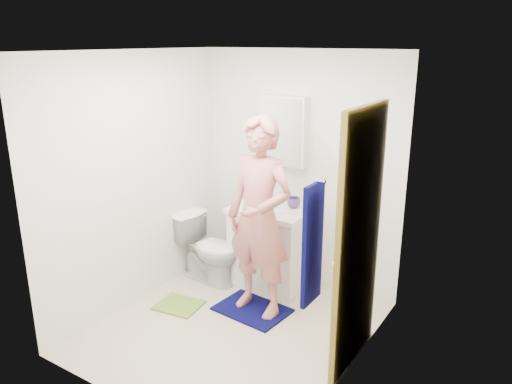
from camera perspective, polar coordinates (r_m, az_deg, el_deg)
floor at (r=4.66m, az=-2.61°, el=-15.29°), size 2.20×2.40×0.02m
ceiling at (r=3.93m, az=-3.11°, el=15.99°), size 2.20×2.40×0.02m
wall_back at (r=5.13m, az=5.01°, el=2.54°), size 2.20×0.02×2.40m
wall_front at (r=3.30m, az=-15.18°, el=-6.50°), size 2.20×0.02×2.40m
wall_left at (r=4.84m, az=-13.61°, el=1.23°), size 0.02×2.40×2.40m
wall_right at (r=3.64m, az=11.58°, el=-3.92°), size 0.02×2.40×2.40m
vanity_cabinet at (r=5.22m, az=1.79°, el=-6.45°), size 0.75×0.55×0.80m
countertop at (r=5.06m, az=1.84°, el=-2.04°), size 0.79×0.59×0.05m
sink_basin at (r=5.06m, az=1.84°, el=-1.88°), size 0.40×0.40×0.03m
faucet at (r=5.18m, az=2.87°, el=-0.60°), size 0.03×0.03×0.12m
medicine_cabinet at (r=5.06m, az=3.24°, el=7.00°), size 0.50×0.12×0.70m
mirror_panel at (r=5.00m, az=2.89°, el=6.90°), size 0.46×0.01×0.66m
door at (r=3.85m, az=11.62°, el=-5.54°), size 0.05×0.80×2.05m
door_knob at (r=3.62m, az=9.09°, el=-8.20°), size 0.07×0.07×0.07m
towel at (r=3.17m, az=6.47°, el=-5.98°), size 0.03×0.24×0.80m
towel_hook at (r=3.01m, az=7.42°, el=1.24°), size 0.06×0.02×0.02m
toilet at (r=5.34m, az=-5.35°, el=-6.43°), size 0.74×0.46×0.72m
bath_mat at (r=4.89m, az=-0.44°, el=-13.28°), size 0.70×0.53×0.02m
green_rug at (r=5.02m, az=-8.80°, el=-12.66°), size 0.46×0.41×0.02m
soap_dispenser at (r=5.10m, az=-0.24°, el=-0.51°), size 0.09×0.09×0.18m
toothbrush_cup at (r=5.05m, az=4.34°, el=-1.22°), size 0.17×0.17×0.11m
man at (r=4.48m, az=0.40°, el=-2.98°), size 0.71×0.50×1.85m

